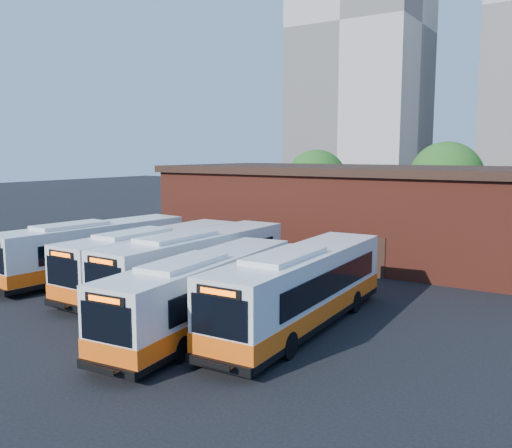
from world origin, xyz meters
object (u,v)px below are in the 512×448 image
Objects in this scene: bus_farwest at (94,252)px; bus_mideast at (204,296)px; bus_midwest at (197,267)px; transit_worker at (139,346)px; bus_west at (154,261)px; bus_east at (301,291)px.

bus_farwest is 1.04× the size of bus_mideast.
bus_mideast is (11.55, -4.10, -0.06)m from bus_farwest.
bus_midwest is 7.57× the size of transit_worker.
bus_west reaches higher than bus_mideast.
bus_midwest is at bearing -2.89° from bus_west.
bus_mideast is at bearing -143.05° from bus_east.
bus_mideast is at bearing -0.24° from transit_worker.
bus_west is at bearing 143.01° from bus_mideast.
bus_west is at bearing 177.06° from bus_midwest.
bus_east is at bearing -8.32° from bus_west.
bus_farwest is 7.47× the size of transit_worker.
bus_west is at bearing 168.95° from bus_east.
bus_mideast is 4.50m from transit_worker.
bus_west is (4.85, 0.00, -0.02)m from bus_farwest.
bus_west reaches higher than transit_worker.
bus_mideast reaches higher than transit_worker.
bus_west is 0.96× the size of bus_midwest.
bus_farwest reaches higher than bus_mideast.
bus_east is at bearing -0.46° from bus_farwest.
bus_midwest is 6.84m from bus_east.
bus_mideast is 7.19× the size of transit_worker.
bus_east is (9.85, -1.52, 0.05)m from bus_west.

